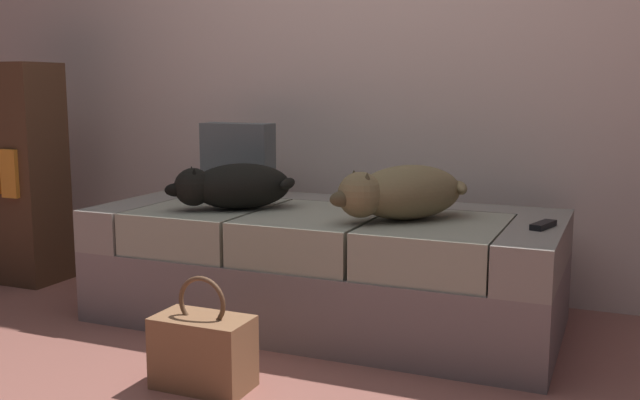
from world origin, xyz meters
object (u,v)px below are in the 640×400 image
object	(u,v)px
dog_dark	(233,186)
tv_remote	(543,225)
couch	(325,266)
dog_tan	(401,193)
throw_pillow	(238,160)
handbag	(203,350)
bookshelf	(8,173)

from	to	relation	value
dog_dark	tv_remote	size ratio (longest dim) A/B	3.32
dog_dark	couch	bearing A→B (deg)	19.65
dog_tan	tv_remote	distance (m)	0.54
tv_remote	throw_pillow	distance (m)	1.45
tv_remote	handbag	world-z (taller)	tv_remote
dog_tan	tv_remote	size ratio (longest dim) A/B	3.68
couch	tv_remote	world-z (taller)	tv_remote
throw_pillow	handbag	world-z (taller)	throw_pillow
dog_tan	bookshelf	bearing A→B (deg)	177.51
couch	tv_remote	size ratio (longest dim) A/B	12.74
handbag	bookshelf	xyz separation A→B (m)	(-1.65, 0.80, 0.42)
throw_pillow	handbag	xyz separation A→B (m)	(0.44, -1.02, -0.52)
couch	bookshelf	xyz separation A→B (m)	(-1.75, 0.00, 0.31)
couch	bookshelf	distance (m)	1.78
dog_dark	handbag	size ratio (longest dim) A/B	1.32
tv_remote	handbag	size ratio (longest dim) A/B	0.40
dog_dark	bookshelf	world-z (taller)	bookshelf
couch	dog_tan	xyz separation A→B (m)	(0.35, -0.09, 0.35)
dog_dark	handbag	distance (m)	0.85
dog_tan	throw_pillow	size ratio (longest dim) A/B	1.62
dog_dark	bookshelf	size ratio (longest dim) A/B	0.45
dog_tan	bookshelf	world-z (taller)	bookshelf
throw_pillow	bookshelf	xyz separation A→B (m)	(-1.21, -0.22, -0.09)
tv_remote	handbag	bearing A→B (deg)	-126.42
couch	handbag	bearing A→B (deg)	-97.02
couch	dog_dark	size ratio (longest dim) A/B	3.84
tv_remote	bookshelf	size ratio (longest dim) A/B	0.14
handbag	couch	bearing A→B (deg)	82.98
couch	throw_pillow	size ratio (longest dim) A/B	5.62
dog_tan	handbag	distance (m)	0.96
dog_dark	bookshelf	bearing A→B (deg)	174.64
couch	tv_remote	bearing A→B (deg)	-2.94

